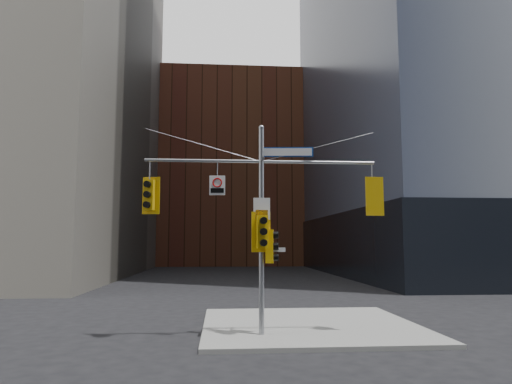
{
  "coord_description": "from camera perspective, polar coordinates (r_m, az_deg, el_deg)",
  "views": [
    {
      "loc": [
        -1.38,
        -13.57,
        3.2
      ],
      "look_at": [
        -0.19,
        2.0,
        4.93
      ],
      "focal_mm": 32.0,
      "sensor_mm": 36.0,
      "label": 1
    }
  ],
  "objects": [
    {
      "name": "street_blade_ns",
      "position": [
        16.08,
        0.54,
        -7.24
      ],
      "size": [
        0.1,
        0.78,
        0.16
      ],
      "rotation": [
        0.0,
        0.0,
        -0.09
      ],
      "color": "#145926",
      "rests_on": "ground"
    },
    {
      "name": "signal_assembly",
      "position": [
        15.67,
        0.68,
        -1.88
      ],
      "size": [
        8.0,
        0.8,
        7.3
      ],
      "color": "gray",
      "rests_on": "ground"
    },
    {
      "name": "regulatory_sign_arm",
      "position": [
        15.67,
        -4.87,
        0.92
      ],
      "size": [
        0.54,
        0.09,
        0.68
      ],
      "rotation": [
        0.0,
        0.0,
        -0.08
      ],
      "color": "silver",
      "rests_on": "ground"
    },
    {
      "name": "traffic_light_east_arm",
      "position": [
        16.52,
        14.37,
        -0.58
      ],
      "size": [
        0.65,
        0.52,
        1.35
      ],
      "rotation": [
        0.0,
        0.0,
        3.19
      ],
      "color": "#D7A30B",
      "rests_on": "ground"
    },
    {
      "name": "podium_ne",
      "position": [
        54.22,
        28.59,
        -5.78
      ],
      "size": [
        36.4,
        36.4,
        6.0
      ],
      "primitive_type": "cube",
      "color": "black",
      "rests_on": "ground"
    },
    {
      "name": "regulatory_sign_pole",
      "position": [
        15.55,
        0.72,
        -2.18
      ],
      "size": [
        0.57,
        0.05,
        0.75
      ],
      "rotation": [
        0.0,
        0.0,
        0.01
      ],
      "color": "silver",
      "rests_on": "ground"
    },
    {
      "name": "brick_midrise",
      "position": [
        72.39,
        -3.24,
        2.25
      ],
      "size": [
        26.0,
        20.0,
        28.0
      ],
      "primitive_type": "cube",
      "color": "brown",
      "rests_on": "ground"
    },
    {
      "name": "ground",
      "position": [
        14.01,
        1.47,
        -19.54
      ],
      "size": [
        160.0,
        160.0,
        0.0
      ],
      "primitive_type": "plane",
      "color": "black",
      "rests_on": "ground"
    },
    {
      "name": "street_sign_blade",
      "position": [
        16.05,
        4.0,
        5.0
      ],
      "size": [
        1.77,
        0.22,
        0.35
      ],
      "rotation": [
        0.0,
        0.0,
        -0.1
      ],
      "color": "navy",
      "rests_on": "ground"
    },
    {
      "name": "traffic_light_pole_side",
      "position": [
        15.65,
        1.89,
        -6.8
      ],
      "size": [
        0.48,
        0.41,
        1.14
      ],
      "rotation": [
        0.0,
        0.0,
        1.4
      ],
      "color": "#D7A30B",
      "rests_on": "ground"
    },
    {
      "name": "street_blade_ew",
      "position": [
        15.68,
        2.34,
        -7.22
      ],
      "size": [
        0.74,
        0.06,
        0.15
      ],
      "rotation": [
        0.0,
        0.0,
        -0.05
      ],
      "color": "silver",
      "rests_on": "ground"
    },
    {
      "name": "traffic_light_west_arm",
      "position": [
        15.85,
        -13.2,
        -0.37
      ],
      "size": [
        0.6,
        0.55,
        1.28
      ],
      "rotation": [
        0.0,
        0.0,
        -0.23
      ],
      "color": "#D7A30B",
      "rests_on": "ground"
    },
    {
      "name": "traffic_light_pole_front",
      "position": [
        15.36,
        0.77,
        -4.99
      ],
      "size": [
        0.65,
        0.56,
        1.37
      ],
      "rotation": [
        0.0,
        0.0,
        0.13
      ],
      "color": "#D7A30B",
      "rests_on": "ground"
    },
    {
      "name": "sidewalk_corner",
      "position": [
        18.16,
        6.68,
        -16.2
      ],
      "size": [
        8.0,
        8.0,
        0.15
      ],
      "primitive_type": "cube",
      "color": "gray",
      "rests_on": "ground"
    }
  ]
}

